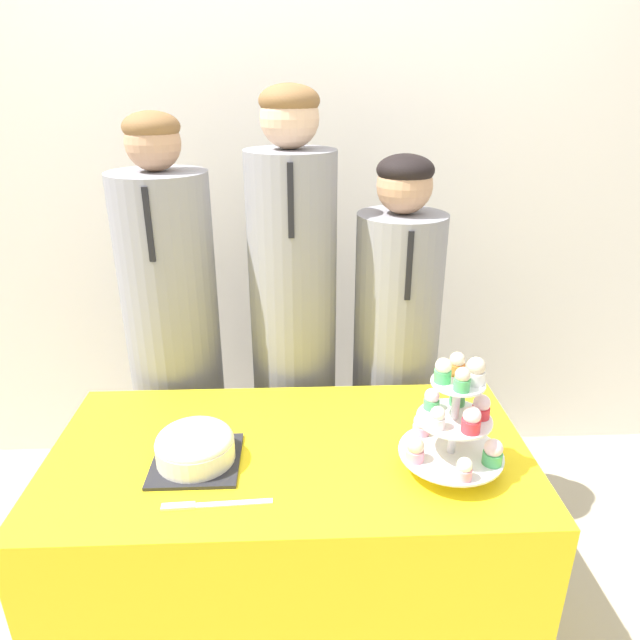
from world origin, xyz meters
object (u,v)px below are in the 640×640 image
round_cake (195,446)px  student_2 (394,370)px  cake_knife (198,505)px  cupcake_stand (455,419)px  student_0 (177,360)px  student_1 (294,346)px

round_cake → student_2: student_2 is taller
cake_knife → cupcake_stand: (0.62, 0.11, 0.15)m
round_cake → student_2: bearing=43.2°
cupcake_stand → student_0: size_ratio=0.20×
cupcake_stand → student_2: (-0.04, 0.63, -0.20)m
cupcake_stand → student_1: 0.75m
student_1 → cake_knife: bearing=-106.8°
student_1 → student_2: size_ratio=1.14×
round_cake → student_0: bearing=105.5°
cupcake_stand → student_0: bearing=142.2°
cupcake_stand → student_1: bearing=122.3°
cake_knife → student_1: 0.78m
cake_knife → student_1: size_ratio=0.16×
cupcake_stand → student_0: student_0 is taller
student_0 → student_1: (0.41, -0.00, 0.05)m
student_0 → round_cake: bearing=-74.5°
student_1 → student_2: bearing=-0.0°
round_cake → student_1: bearing=66.2°
round_cake → student_1: student_1 is taller
student_0 → student_2: 0.78m
round_cake → cupcake_stand: size_ratio=0.71×
cake_knife → cupcake_stand: bearing=7.4°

